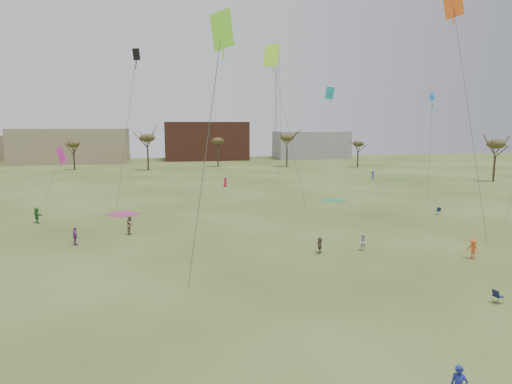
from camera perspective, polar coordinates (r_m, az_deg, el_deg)
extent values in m
plane|color=#324916|center=(27.48, 5.09, -15.21)|extent=(260.00, 260.00, 0.00)
imported|color=#866C55|center=(47.03, -15.88, -4.11)|extent=(0.81, 1.01, 1.96)
imported|color=brown|center=(39.23, 8.21, -6.79)|extent=(0.71, 1.38, 1.42)
imported|color=#D75828|center=(41.41, 26.16, -6.56)|extent=(0.94, 1.26, 1.73)
imported|color=#933F98|center=(44.58, -22.28, -5.31)|extent=(0.83, 1.06, 1.69)
imported|color=silver|center=(40.73, 13.64, -6.31)|extent=(0.91, 0.93, 1.50)
imported|color=#317B29|center=(56.25, -26.39, -2.70)|extent=(1.52, 1.62, 1.81)
imported|color=#B11E42|center=(80.32, -3.98, 1.28)|extent=(0.94, 0.83, 1.62)
imported|color=navy|center=(92.50, 14.79, 2.05)|extent=(1.22, 1.37, 1.85)
cube|color=#982F66|center=(58.01, -16.76, -2.75)|extent=(4.66, 4.66, 0.03)
cube|color=#2E7F4B|center=(66.53, 10.01, -1.08)|extent=(4.56, 4.56, 0.03)
cube|color=#161C3C|center=(32.39, 28.75, -11.71)|extent=(0.57, 0.57, 0.04)
cube|color=#161C3C|center=(32.15, 28.51, -11.40)|extent=(0.21, 0.51, 0.44)
cube|color=#131635|center=(59.77, 22.39, -2.30)|extent=(0.67, 0.67, 0.04)
cube|color=#131635|center=(59.92, 22.52, -2.06)|extent=(0.33, 0.51, 0.44)
cube|color=teal|center=(80.36, 9.48, 12.46)|extent=(1.07, 1.07, 2.11)
cube|color=teal|center=(80.32, 9.47, 11.94)|extent=(0.08, 0.08, 1.90)
cylinder|color=#4C4C51|center=(77.90, 10.90, 6.77)|extent=(2.34, 5.89, 15.71)
cone|color=blue|center=(63.85, 21.77, 11.37)|extent=(1.09, 0.08, 1.09)
cube|color=blue|center=(63.81, 21.73, 10.75)|extent=(0.08, 0.08, 1.78)
cylinder|color=#4C4C51|center=(63.97, 21.50, 5.14)|extent=(0.37, 0.19, 13.90)
cube|color=silver|center=(79.74, 2.30, 16.86)|extent=(0.74, 0.74, 1.26)
cube|color=silver|center=(79.64, 2.30, 16.33)|extent=(0.08, 0.08, 1.90)
cylinder|color=#4C4C51|center=(77.21, 2.71, 9.09)|extent=(0.42, 3.66, 21.59)
cube|color=#F15919|center=(42.21, 24.08, 21.29)|extent=(1.08, 1.08, 2.12)
cube|color=#F15919|center=(42.04, 24.01, 20.31)|extent=(0.08, 0.08, 1.91)
cylinder|color=#4C4C51|center=(41.57, 25.94, 7.48)|extent=(3.80, 1.51, 19.95)
cube|color=#9CF528|center=(51.64, 2.02, 17.21)|extent=(1.28, 1.28, 2.52)
cube|color=#9CF528|center=(51.51, 2.02, 16.24)|extent=(0.08, 0.08, 2.26)
cylinder|color=#4C4C51|center=(48.63, 4.39, 7.15)|extent=(2.87, 5.84, 17.90)
cube|color=#7FEC29|center=(26.06, -4.42, 20.10)|extent=(1.04, 1.04, 2.04)
cube|color=#7FEC29|center=(25.93, -4.40, 18.55)|extent=(0.08, 0.08, 1.83)
cylinder|color=#4C4C51|center=(26.28, -6.73, 3.12)|extent=(2.19, 1.52, 15.39)
cube|color=black|center=(55.34, -15.17, 16.78)|extent=(0.74, 0.74, 1.26)
cube|color=black|center=(55.23, -15.14, 16.03)|extent=(0.08, 0.08, 1.89)
cylinder|color=#4C4C51|center=(55.29, -16.40, 7.22)|extent=(3.18, 0.90, 18.30)
cube|color=#D525A7|center=(53.23, -23.82, 4.40)|extent=(0.83, 0.83, 1.63)
cube|color=#D525A7|center=(53.27, -23.78, 3.79)|extent=(0.08, 0.08, 1.47)
cylinder|color=#4C4C51|center=(51.58, -25.19, 0.33)|extent=(2.02, 4.61, 6.95)
cylinder|color=#3A2B1E|center=(118.63, -22.39, 3.68)|extent=(0.40, 0.40, 4.32)
ellipsoid|color=#473D1E|center=(118.39, -22.51, 5.70)|extent=(3.02, 3.02, 1.58)
cylinder|color=#3A2B1E|center=(112.50, -13.75, 4.13)|extent=(0.40, 0.40, 5.40)
ellipsoid|color=#473D1E|center=(112.23, -13.84, 6.78)|extent=(3.78, 3.78, 1.98)
cylinder|color=#3A2B1E|center=(119.14, -4.92, 4.41)|extent=(0.40, 0.40, 4.68)
ellipsoid|color=#473D1E|center=(118.89, -4.95, 6.58)|extent=(3.28, 3.28, 1.72)
cylinder|color=#3A2B1E|center=(118.57, 4.00, 4.55)|extent=(0.40, 0.40, 5.28)
ellipsoid|color=#473D1E|center=(118.32, 4.03, 7.01)|extent=(3.70, 3.70, 1.94)
cylinder|color=#3A2B1E|center=(120.00, 12.98, 4.14)|extent=(0.40, 0.40, 4.20)
ellipsoid|color=#473D1E|center=(119.77, 13.04, 6.07)|extent=(2.94, 2.94, 1.54)
cylinder|color=#3A2B1E|center=(99.28, 28.34, 2.66)|extent=(0.40, 0.40, 5.04)
ellipsoid|color=#473D1E|center=(98.98, 28.54, 5.47)|extent=(3.53, 3.53, 1.85)
cube|color=#937F60|center=(141.96, -22.69, 5.53)|extent=(32.00, 14.00, 10.00)
cube|color=brown|center=(144.69, -6.50, 6.58)|extent=(26.00, 16.00, 12.00)
cube|color=gray|center=(149.86, 7.11, 6.07)|extent=(24.00, 12.00, 9.00)
cylinder|color=#9EA3A8|center=(154.08, 3.10, 11.58)|extent=(0.16, 0.16, 38.00)
cylinder|color=#9EA3A8|center=(154.50, 2.53, 11.58)|extent=(0.16, 0.16, 38.00)
cylinder|color=#9EA3A8|center=(152.99, 2.67, 11.61)|extent=(0.16, 0.16, 38.00)
cylinder|color=#9EA3A8|center=(156.25, 2.82, 19.12)|extent=(0.10, 0.10, 3.00)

